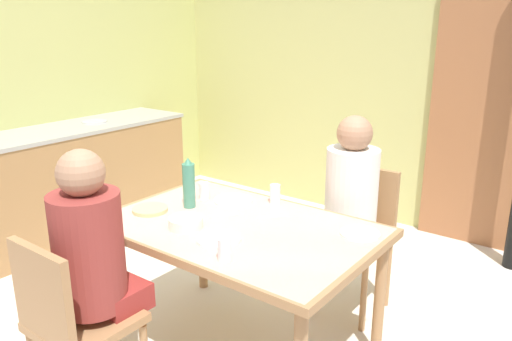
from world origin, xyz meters
TOP-DOWN VIEW (x-y plane):
  - ground_plane at (0.00, 0.00)m, footprint 6.06×6.06m
  - wall_back at (0.00, 2.33)m, footprint 4.37×0.10m
  - wall_left at (-2.09, 0.58)m, footprint 0.10×3.49m
  - door_wooden at (0.96, 2.25)m, footprint 0.80×0.05m
  - kitchen_counter at (-1.76, 0.42)m, footprint 0.61×2.12m
  - dining_table at (0.36, 0.04)m, footprint 1.38×0.91m
  - chair_near_diner at (0.09, -0.77)m, footprint 0.40×0.40m
  - chair_far_diner at (0.64, 0.84)m, footprint 0.40×0.40m
  - person_near_diner at (0.09, -0.63)m, footprint 0.30×0.37m
  - person_far_diner at (0.64, 0.71)m, footprint 0.30×0.37m
  - water_bottle_green_near at (-0.02, 0.08)m, footprint 0.07×0.07m
  - serving_bowl_center at (0.17, -0.15)m, footprint 0.17×0.17m
  - dinner_plate_near_left at (0.40, -0.16)m, footprint 0.21×0.21m
  - dinner_plate_near_right at (0.12, 0.29)m, footprint 0.22×0.22m
  - dinner_plate_far_center at (0.90, 0.30)m, footprint 0.19×0.19m
  - drinking_glass_by_near_diner at (0.56, -0.30)m, footprint 0.06×0.06m
  - drinking_glass_by_far_diner at (0.32, 0.41)m, footprint 0.06×0.06m
  - drinking_glass_spare_center at (-0.04, 0.22)m, footprint 0.06×0.06m
  - bread_plate_sliced at (-0.14, -0.10)m, footprint 0.19×0.19m
  - cutlery_knife_near at (0.43, 0.22)m, footprint 0.10×0.13m
  - cutlery_fork_near at (0.21, 0.10)m, footprint 0.11×0.13m

SIDE VIEW (x-z plane):
  - ground_plane at x=0.00m, z-range 0.00..0.00m
  - kitchen_counter at x=-1.76m, z-range 0.00..0.91m
  - chair_near_diner at x=0.09m, z-range 0.06..0.93m
  - chair_far_diner at x=0.64m, z-range 0.06..0.93m
  - dining_table at x=0.36m, z-range 0.29..1.02m
  - cutlery_knife_near at x=0.43m, z-range 0.73..0.73m
  - cutlery_fork_near at x=0.21m, z-range 0.73..0.73m
  - dinner_plate_near_left at x=0.40m, z-range 0.73..0.74m
  - dinner_plate_near_right at x=0.12m, z-range 0.73..0.74m
  - dinner_plate_far_center at x=0.90m, z-range 0.73..0.74m
  - bread_plate_sliced at x=-0.14m, z-range 0.73..0.75m
  - serving_bowl_center at x=0.17m, z-range 0.73..0.79m
  - drinking_glass_spare_center at x=-0.04m, z-range 0.73..0.83m
  - person_near_diner at x=0.09m, z-range 0.40..1.17m
  - person_far_diner at x=0.64m, z-range 0.40..1.17m
  - drinking_glass_by_near_diner at x=0.56m, z-range 0.73..0.83m
  - drinking_glass_by_far_diner at x=0.32m, z-range 0.73..0.84m
  - water_bottle_green_near at x=-0.02m, z-range 0.72..1.00m
  - door_wooden at x=0.96m, z-range 0.00..2.00m
  - wall_back at x=0.00m, z-range 0.00..2.51m
  - wall_left at x=-2.09m, z-range 0.00..2.51m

